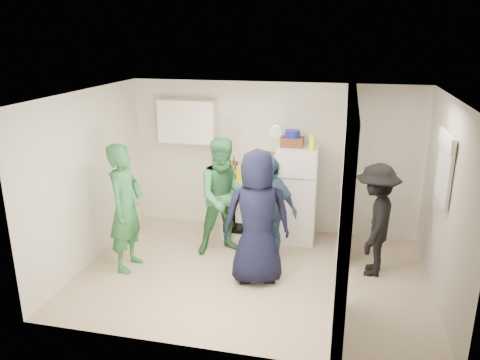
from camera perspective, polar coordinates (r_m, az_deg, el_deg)
name	(u,v)px	position (r m, az deg, el deg)	size (l,w,h in m)	color
floor	(252,274)	(6.70, 1.50, -11.43)	(4.80, 4.80, 0.00)	#C7AD8C
wall_back	(273,158)	(7.80, 4.04, 2.68)	(4.80, 4.80, 0.00)	silver
wall_front	(219,244)	(4.65, -2.54, -7.86)	(4.80, 4.80, 0.00)	silver
wall_left	(89,178)	(7.04, -17.95, 0.20)	(3.40, 3.40, 0.00)	silver
wall_right	(446,204)	(6.22, 23.86, -2.73)	(3.40, 3.40, 0.00)	silver
ceiling	(254,95)	(5.91, 1.70, 10.30)	(4.80, 4.80, 0.00)	white
partition_pier_back	(346,173)	(7.14, 12.84, 0.87)	(0.12, 1.20, 2.50)	silver
partition_pier_front	(344,231)	(5.06, 12.61, -6.12)	(0.12, 1.20, 2.50)	silver
partition_header	(352,115)	(5.83, 13.44, 7.74)	(0.12, 1.00, 0.40)	silver
stove	(249,206)	(7.77, 1.10, -3.19)	(0.83, 0.69, 0.98)	white
upper_cabinet	(188,121)	(7.82, -6.34, 7.18)	(0.95, 0.34, 0.70)	silver
fridge	(296,194)	(7.54, 6.87, -1.75)	(0.63, 0.61, 1.54)	white
wicker_basket	(292,142)	(7.37, 6.38, 4.64)	(0.35, 0.25, 0.15)	brown
blue_bowl	(292,134)	(7.34, 6.41, 5.63)	(0.24, 0.24, 0.11)	navy
yellow_cup_stack_top	(312,142)	(7.18, 8.79, 4.61)	(0.09, 0.09, 0.25)	#F7FF15
wall_clock	(276,132)	(7.67, 4.46, 5.88)	(0.22, 0.22, 0.03)	white
spice_shelf	(273,153)	(7.72, 4.00, 3.31)	(0.35, 0.08, 0.03)	olive
nook_window	(446,168)	(6.29, 23.81, 1.32)	(0.03, 0.70, 0.80)	black
nook_window_frame	(445,168)	(6.28, 23.68, 1.33)	(0.04, 0.76, 0.86)	white
nook_valance	(446,140)	(6.20, 23.85, 4.46)	(0.04, 0.82, 0.18)	white
yellow_cup_stack_stove	(239,174)	(7.40, -0.13, 0.77)	(0.09, 0.09, 0.25)	yellow
red_cup	(260,179)	(7.37, 2.48, 0.16)	(0.09, 0.09, 0.12)	#B70C33
person_green_left	(126,208)	(6.71, -13.75, -3.29)	(0.67, 0.44, 1.83)	#2E753F
person_green_center	(225,197)	(7.00, -1.85, -2.04)	(0.87, 0.68, 1.79)	#367C46
person_denim	(269,208)	(6.90, 3.56, -3.42)	(0.91, 0.38, 1.56)	#39567D
person_navy	(257,218)	(6.17, 2.11, -4.62)	(0.90, 0.58, 1.84)	black
person_nook	(375,220)	(6.68, 16.16, -4.72)	(1.03, 0.59, 1.59)	black
bottle_a	(234,165)	(7.73, -0.75, 1.78)	(0.06, 0.06, 0.32)	brown
bottle_b	(237,170)	(7.55, -0.37, 1.26)	(0.08, 0.08, 0.28)	#184A32
bottle_c	(246,167)	(7.72, 0.70, 1.65)	(0.06, 0.06, 0.29)	#A6ACB4
bottle_d	(250,170)	(7.50, 1.25, 1.19)	(0.08, 0.08, 0.30)	brown
bottle_e	(257,166)	(7.71, 2.12, 1.72)	(0.06, 0.06, 0.32)	#B4BDC8
bottle_f	(261,171)	(7.55, 2.56, 1.07)	(0.08, 0.08, 0.24)	#184325
bottle_g	(268,168)	(7.66, 3.38, 1.43)	(0.07, 0.07, 0.27)	olive
bottle_h	(230,170)	(7.52, -1.17, 1.29)	(0.06, 0.06, 0.31)	#B3BBC0
bottle_i	(254,169)	(7.65, 1.75, 1.40)	(0.06, 0.06, 0.27)	#58230F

